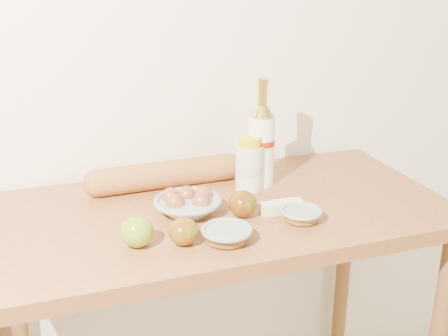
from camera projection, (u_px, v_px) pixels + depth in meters
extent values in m
cube|color=white|center=(183.00, 36.00, 1.62)|extent=(3.50, 0.02, 2.60)
cube|color=#A76736|center=(220.00, 214.00, 1.48)|extent=(1.20, 0.60, 0.04)
cylinder|color=brown|center=(343.00, 278.00, 2.02)|extent=(0.05, 0.05, 0.86)
cylinder|color=white|center=(261.00, 151.00, 1.58)|extent=(0.09, 0.09, 0.20)
cylinder|color=maroon|center=(261.00, 142.00, 1.57)|extent=(0.09, 0.09, 0.02)
cone|color=yellow|center=(262.00, 111.00, 1.54)|extent=(0.09, 0.09, 0.03)
cylinder|color=yellow|center=(262.00, 95.00, 1.53)|extent=(0.03, 0.03, 0.05)
cylinder|color=yellow|center=(263.00, 82.00, 1.52)|extent=(0.04, 0.04, 0.02)
cylinder|color=silver|center=(249.00, 168.00, 1.57)|extent=(0.10, 0.10, 0.12)
cylinder|color=beige|center=(249.00, 168.00, 1.57)|extent=(0.10, 0.10, 0.03)
cylinder|color=yellow|center=(250.00, 142.00, 1.54)|extent=(0.08, 0.08, 0.03)
torus|color=#8E9B95|center=(188.00, 201.00, 1.42)|extent=(0.21, 0.21, 0.01)
ellipsoid|color=brown|center=(175.00, 205.00, 1.40)|extent=(0.06, 0.06, 0.06)
ellipsoid|color=brown|center=(201.00, 204.00, 1.41)|extent=(0.06, 0.06, 0.06)
ellipsoid|color=brown|center=(187.00, 197.00, 1.45)|extent=(0.06, 0.06, 0.06)
ellipsoid|color=brown|center=(171.00, 199.00, 1.44)|extent=(0.06, 0.06, 0.06)
ellipsoid|color=brown|center=(203.00, 197.00, 1.45)|extent=(0.06, 0.06, 0.06)
cylinder|color=#BD7A3A|center=(165.00, 174.00, 1.59)|extent=(0.38, 0.09, 0.08)
sphere|color=#BD7A3A|center=(97.00, 183.00, 1.52)|extent=(0.08, 0.08, 0.08)
sphere|color=#BD7A3A|center=(229.00, 166.00, 1.65)|extent=(0.08, 0.08, 0.08)
ellipsoid|color=#9E9C1F|center=(137.00, 232.00, 1.26)|extent=(0.10, 0.10, 0.07)
cylinder|color=#4F391A|center=(136.00, 219.00, 1.25)|extent=(0.01, 0.01, 0.01)
ellipsoid|color=#981508|center=(183.00, 232.00, 1.27)|extent=(0.07, 0.07, 0.06)
cylinder|color=#533B1B|center=(183.00, 221.00, 1.26)|extent=(0.01, 0.01, 0.01)
ellipsoid|color=maroon|center=(243.00, 204.00, 1.41)|extent=(0.08, 0.08, 0.07)
cylinder|color=#4A3118|center=(243.00, 193.00, 1.40)|extent=(0.01, 0.01, 0.01)
torus|color=gray|center=(227.00, 230.00, 1.28)|extent=(0.16, 0.16, 0.01)
cylinder|color=brown|center=(227.00, 235.00, 1.29)|extent=(0.13, 0.13, 0.02)
torus|color=gray|center=(301.00, 211.00, 1.39)|extent=(0.12, 0.12, 0.01)
cylinder|color=brown|center=(301.00, 215.00, 1.39)|extent=(0.10, 0.10, 0.02)
cube|color=beige|center=(281.00, 207.00, 1.43)|extent=(0.11, 0.03, 0.03)
cube|color=beige|center=(281.00, 207.00, 1.43)|extent=(0.06, 0.03, 0.03)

